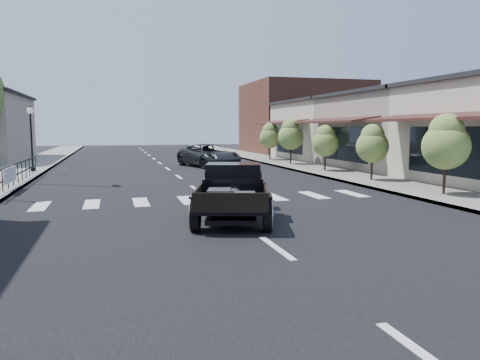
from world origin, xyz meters
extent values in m
plane|color=black|center=(0.00, 0.00, 0.00)|extent=(120.00, 120.00, 0.00)
cube|color=black|center=(0.00, 15.00, 0.01)|extent=(14.00, 80.00, 0.02)
cube|color=gray|center=(-8.50, 15.00, 0.07)|extent=(3.00, 80.00, 0.15)
cube|color=gray|center=(8.50, 15.00, 0.07)|extent=(3.00, 80.00, 0.15)
cube|color=gray|center=(15.00, 13.00, 2.25)|extent=(10.00, 9.00, 4.50)
cube|color=beige|center=(15.00, 22.00, 2.25)|extent=(10.00, 9.00, 4.50)
cube|color=brown|center=(15.50, 32.00, 3.50)|extent=(11.00, 10.00, 7.00)
imported|color=black|center=(2.78, 17.87, 0.74)|extent=(3.86, 5.83, 1.49)
camera|label=1|loc=(-3.29, -12.12, 2.54)|focal=35.00mm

